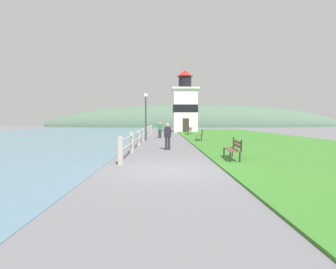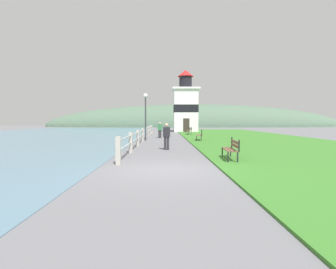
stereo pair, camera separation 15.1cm
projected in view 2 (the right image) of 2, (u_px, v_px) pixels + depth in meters
ground_plane at (165, 170)px, 8.99m from camera, size 160.00×160.00×0.00m
grass_verge at (248, 138)px, 24.69m from camera, size 12.00×46.89×0.06m
water_strip at (11, 139)px, 24.42m from camera, size 24.00×75.03×0.01m
seawall_railing at (144, 133)px, 22.70m from camera, size 0.18×25.75×1.08m
park_bench_near at (232, 148)px, 11.01m from camera, size 0.61×1.73×0.94m
park_bench_midway at (200, 134)px, 21.62m from camera, size 0.69×1.76×0.94m
park_bench_far at (189, 130)px, 30.70m from camera, size 0.56×1.73×0.94m
lighthouse at (185, 106)px, 39.13m from camera, size 3.97×3.97×9.19m
person_strolling at (167, 135)px, 15.04m from camera, size 0.42×0.30×1.53m
person_by_railing at (160, 129)px, 25.20m from camera, size 0.42×0.32×1.53m
lamp_post at (146, 108)px, 22.00m from camera, size 0.36×0.36×3.96m
distant_hillside at (195, 127)px, 70.26m from camera, size 80.00×16.00×12.00m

